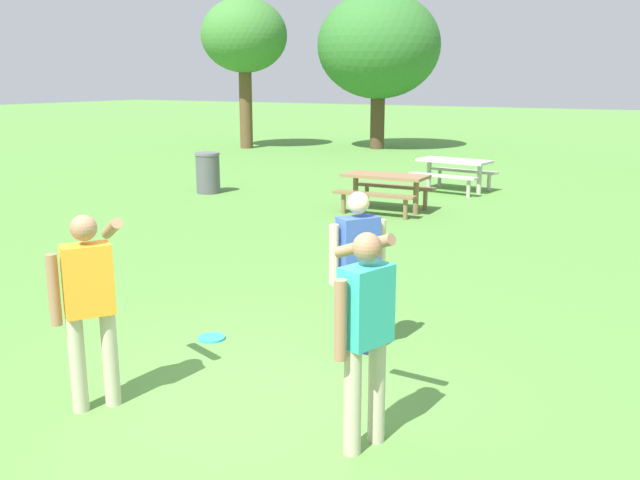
# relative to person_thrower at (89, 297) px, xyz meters

# --- Properties ---
(ground_plane) EXTENTS (120.00, 120.00, 0.00)m
(ground_plane) POSITION_rel_person_thrower_xyz_m (0.99, 0.80, -0.96)
(ground_plane) COLOR #568E3D
(person_thrower) EXTENTS (0.55, 0.83, 1.64)m
(person_thrower) POSITION_rel_person_thrower_xyz_m (0.00, 0.00, 0.00)
(person_thrower) COLOR #B7AD93
(person_thrower) RESTS_ON ground
(person_catcher) EXTENTS (0.39, 0.52, 1.64)m
(person_catcher) POSITION_rel_person_thrower_xyz_m (1.38, 2.07, -0.02)
(person_catcher) COLOR #1E234C
(person_catcher) RESTS_ON ground
(person_bystander) EXTENTS (0.64, 0.75, 1.64)m
(person_bystander) POSITION_rel_person_thrower_xyz_m (2.21, 0.54, 0.00)
(person_bystander) COLOR #B7AD93
(person_bystander) RESTS_ON ground
(frisbee) EXTENTS (0.28, 0.28, 0.03)m
(frisbee) POSITION_rel_person_thrower_xyz_m (-0.14, 1.69, -0.95)
(frisbee) COLOR #2D9EDB
(frisbee) RESTS_ON ground
(picnic_table_near) EXTENTS (1.76, 1.49, 0.77)m
(picnic_table_near) POSITION_rel_person_thrower_xyz_m (-1.54, 9.08, -0.40)
(picnic_table_near) COLOR olive
(picnic_table_near) RESTS_ON ground
(picnic_table_far) EXTENTS (1.85, 1.61, 0.77)m
(picnic_table_far) POSITION_rel_person_thrower_xyz_m (-1.20, 12.28, -0.40)
(picnic_table_far) COLOR beige
(picnic_table_far) RESTS_ON ground
(trash_can_beside_table) EXTENTS (0.59, 0.59, 0.96)m
(trash_can_beside_table) POSITION_rel_person_thrower_xyz_m (-6.18, 9.14, -0.48)
(trash_can_beside_table) COLOR #515156
(trash_can_beside_table) RESTS_ON ground
(tree_tall_left) EXTENTS (3.25, 3.25, 5.61)m
(tree_tall_left) POSITION_rel_person_thrower_xyz_m (-11.74, 18.38, 3.20)
(tree_tall_left) COLOR brown
(tree_tall_left) RESTS_ON ground
(tree_broad_center) EXTENTS (4.61, 4.61, 5.81)m
(tree_broad_center) POSITION_rel_person_thrower_xyz_m (-7.23, 20.70, 2.86)
(tree_broad_center) COLOR #4C3823
(tree_broad_center) RESTS_ON ground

